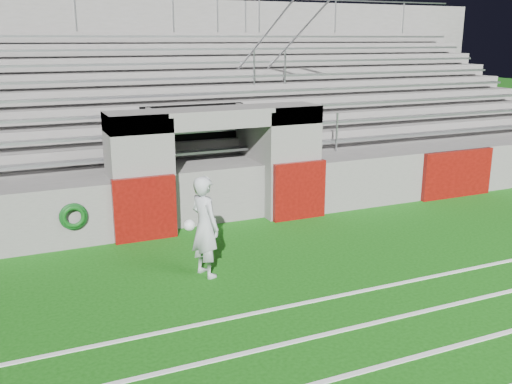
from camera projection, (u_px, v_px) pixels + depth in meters
name	position (u px, v px, depth m)	size (l,w,h in m)	color
ground	(287.00, 278.00, 10.02)	(90.00, 90.00, 0.00)	#114E0D
stadium_structure	(165.00, 130.00, 16.67)	(26.00, 8.48, 5.42)	#605E5B
goalkeeper_with_ball	(205.00, 226.00, 9.92)	(0.73, 0.76, 1.81)	#A6AAAF
hose_coil	(74.00, 217.00, 11.18)	(0.55, 0.14, 0.55)	#0C3D12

